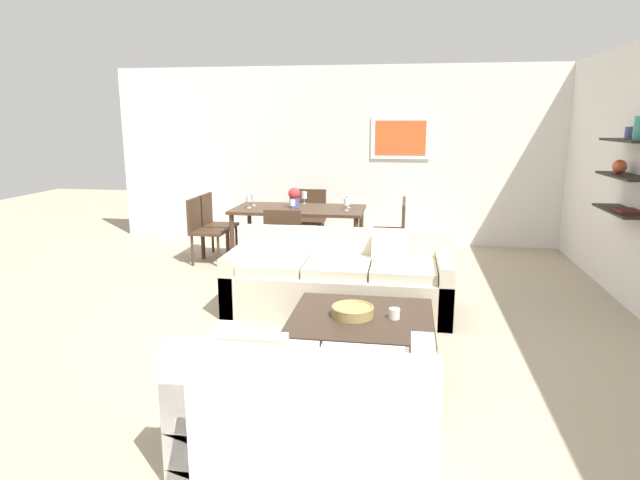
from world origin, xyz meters
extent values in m
plane|color=tan|center=(0.00, 0.00, 0.00)|extent=(18.00, 18.00, 0.00)
cube|color=silver|center=(0.30, 3.53, 1.35)|extent=(8.40, 0.06, 2.70)
cube|color=white|center=(0.60, 3.48, 1.63)|extent=(0.89, 0.02, 0.63)
cube|color=#E55926|center=(0.60, 3.47, 1.63)|extent=(0.75, 0.01, 0.51)
cube|color=black|center=(2.86, 0.90, 1.70)|extent=(0.28, 0.90, 0.02)
cube|color=black|center=(2.86, 0.90, 1.35)|extent=(0.28, 0.90, 0.02)
cube|color=black|center=(2.86, 0.90, 1.00)|extent=(0.28, 0.90, 0.02)
cylinder|color=teal|center=(2.86, 0.70, 1.82)|extent=(0.10, 0.10, 0.22)
sphere|color=#D85933|center=(2.86, 1.08, 1.43)|extent=(0.14, 0.14, 0.14)
cylinder|color=#4C518C|center=(2.86, 0.95, 1.77)|extent=(0.07, 0.07, 0.12)
cube|color=#4C1E19|center=(2.86, 0.75, 1.03)|extent=(0.20, 0.28, 0.03)
cube|color=beige|center=(0.07, 0.30, 0.21)|extent=(2.21, 0.90, 0.42)
cube|color=beige|center=(0.07, 0.67, 0.60)|extent=(2.21, 0.16, 0.36)
cube|color=beige|center=(-0.96, 0.30, 0.30)|extent=(0.14, 0.90, 0.60)
cube|color=beige|center=(1.11, 0.30, 0.30)|extent=(0.14, 0.90, 0.60)
cube|color=beige|center=(-0.57, 0.26, 0.47)|extent=(0.62, 0.70, 0.10)
cube|color=beige|center=(0.07, 0.26, 0.47)|extent=(0.62, 0.70, 0.10)
cube|color=beige|center=(0.72, 0.26, 0.47)|extent=(0.62, 0.70, 0.10)
cube|color=white|center=(0.57, 0.49, 0.60)|extent=(0.37, 0.15, 0.36)
cube|color=white|center=(0.21, -2.11, 0.21)|extent=(1.41, 0.90, 0.42)
cube|color=white|center=(0.21, -2.48, 0.60)|extent=(1.41, 0.16, 0.36)
cube|color=white|center=(0.85, -2.11, 0.30)|extent=(0.14, 0.90, 0.60)
cube|color=white|center=(-0.42, -2.11, 0.30)|extent=(0.14, 0.90, 0.60)
cube|color=white|center=(0.50, -2.07, 0.47)|extent=(0.54, 0.70, 0.10)
cube|color=white|center=(-0.07, -2.07, 0.47)|extent=(0.54, 0.70, 0.10)
cube|color=beige|center=(-0.06, -2.30, 0.60)|extent=(0.36, 0.13, 0.36)
cube|color=#38281E|center=(0.40, -0.85, 0.19)|extent=(1.12, 1.04, 0.38)
cylinder|color=#99844C|center=(0.33, -0.86, 0.42)|extent=(0.33, 0.33, 0.08)
torus|color=#99844C|center=(0.33, -0.86, 0.46)|extent=(0.34, 0.34, 0.02)
cylinder|color=silver|center=(0.66, -0.87, 0.42)|extent=(0.09, 0.09, 0.08)
cube|color=#422D1E|center=(-0.69, 2.11, 0.73)|extent=(1.73, 0.92, 0.04)
cylinder|color=#422D1E|center=(-1.50, 1.71, 0.35)|extent=(0.06, 0.06, 0.71)
cylinder|color=#422D1E|center=(0.11, 1.71, 0.35)|extent=(0.06, 0.06, 0.71)
cylinder|color=#422D1E|center=(-1.50, 2.51, 0.35)|extent=(0.06, 0.06, 0.71)
cylinder|color=#422D1E|center=(0.11, 2.51, 0.35)|extent=(0.06, 0.06, 0.71)
cube|color=#422D1E|center=(-0.69, 1.33, 0.43)|extent=(0.44, 0.44, 0.04)
cube|color=#422D1E|center=(-0.69, 1.13, 0.67)|extent=(0.44, 0.04, 0.43)
cylinder|color=#422D1E|center=(-0.51, 1.51, 0.21)|extent=(0.04, 0.04, 0.41)
cylinder|color=#422D1E|center=(-0.87, 1.51, 0.21)|extent=(0.04, 0.04, 0.41)
cylinder|color=#422D1E|center=(-0.51, 1.15, 0.21)|extent=(0.04, 0.04, 0.41)
cylinder|color=#422D1E|center=(-0.87, 1.15, 0.21)|extent=(0.04, 0.04, 0.41)
cube|color=#422D1E|center=(-0.69, 2.89, 0.43)|extent=(0.44, 0.44, 0.04)
cube|color=#422D1E|center=(-0.69, 3.09, 0.67)|extent=(0.44, 0.04, 0.43)
cylinder|color=#422D1E|center=(-0.87, 2.71, 0.21)|extent=(0.04, 0.04, 0.41)
cylinder|color=#422D1E|center=(-0.51, 2.71, 0.21)|extent=(0.04, 0.04, 0.41)
cylinder|color=#422D1E|center=(-0.87, 3.07, 0.21)|extent=(0.04, 0.04, 0.41)
cylinder|color=#422D1E|center=(-0.51, 3.07, 0.21)|extent=(0.04, 0.04, 0.41)
cube|color=#422D1E|center=(0.49, 2.32, 0.43)|extent=(0.44, 0.44, 0.04)
cube|color=#422D1E|center=(0.69, 2.32, 0.67)|extent=(0.04, 0.44, 0.43)
cylinder|color=#422D1E|center=(0.31, 2.50, 0.21)|extent=(0.04, 0.04, 0.41)
cylinder|color=#422D1E|center=(0.31, 2.14, 0.21)|extent=(0.04, 0.04, 0.41)
cylinder|color=#422D1E|center=(0.67, 2.50, 0.21)|extent=(0.04, 0.04, 0.41)
cylinder|color=#422D1E|center=(0.67, 2.14, 0.21)|extent=(0.04, 0.04, 0.41)
cube|color=#422D1E|center=(-1.88, 2.32, 0.43)|extent=(0.44, 0.44, 0.04)
cube|color=#422D1E|center=(-2.08, 2.32, 0.67)|extent=(0.04, 0.44, 0.43)
cylinder|color=#422D1E|center=(-1.70, 2.14, 0.21)|extent=(0.04, 0.04, 0.41)
cylinder|color=#422D1E|center=(-1.70, 2.50, 0.21)|extent=(0.04, 0.04, 0.41)
cylinder|color=#422D1E|center=(-2.06, 2.14, 0.21)|extent=(0.04, 0.04, 0.41)
cylinder|color=#422D1E|center=(-2.06, 2.50, 0.21)|extent=(0.04, 0.04, 0.41)
cube|color=#422D1E|center=(-1.88, 1.90, 0.43)|extent=(0.44, 0.44, 0.04)
cube|color=#422D1E|center=(-2.08, 1.90, 0.67)|extent=(0.04, 0.44, 0.43)
cylinder|color=#422D1E|center=(-1.70, 1.72, 0.21)|extent=(0.04, 0.04, 0.41)
cylinder|color=#422D1E|center=(-1.70, 2.08, 0.21)|extent=(0.04, 0.04, 0.41)
cylinder|color=#422D1E|center=(-2.06, 1.72, 0.21)|extent=(0.04, 0.04, 0.41)
cylinder|color=#422D1E|center=(-2.06, 2.08, 0.21)|extent=(0.04, 0.04, 0.41)
cube|color=#422D1E|center=(0.49, 1.90, 0.43)|extent=(0.44, 0.44, 0.04)
cube|color=#422D1E|center=(0.69, 1.90, 0.67)|extent=(0.04, 0.44, 0.43)
cylinder|color=#422D1E|center=(0.31, 2.08, 0.21)|extent=(0.04, 0.04, 0.41)
cylinder|color=#422D1E|center=(0.31, 1.72, 0.21)|extent=(0.04, 0.04, 0.41)
cylinder|color=#422D1E|center=(0.67, 2.08, 0.21)|extent=(0.04, 0.04, 0.41)
cylinder|color=#422D1E|center=(0.67, 1.72, 0.21)|extent=(0.04, 0.04, 0.41)
cylinder|color=silver|center=(-1.34, 2.22, 0.75)|extent=(0.06, 0.06, 0.01)
cylinder|color=silver|center=(-1.34, 2.22, 0.79)|extent=(0.01, 0.01, 0.07)
cylinder|color=silver|center=(-1.34, 2.22, 0.87)|extent=(0.07, 0.07, 0.09)
cylinder|color=silver|center=(-0.69, 1.71, 0.75)|extent=(0.06, 0.06, 0.01)
cylinder|color=silver|center=(-0.69, 1.71, 0.80)|extent=(0.01, 0.01, 0.08)
cylinder|color=silver|center=(-0.69, 1.71, 0.88)|extent=(0.07, 0.07, 0.08)
cylinder|color=silver|center=(-1.34, 2.00, 0.75)|extent=(0.06, 0.06, 0.01)
cylinder|color=silver|center=(-1.34, 2.00, 0.80)|extent=(0.01, 0.01, 0.08)
cylinder|color=silver|center=(-1.34, 2.00, 0.88)|extent=(0.07, 0.07, 0.08)
cylinder|color=silver|center=(-0.69, 2.51, 0.75)|extent=(0.06, 0.06, 0.01)
cylinder|color=silver|center=(-0.69, 2.51, 0.79)|extent=(0.01, 0.01, 0.06)
cylinder|color=silver|center=(-0.69, 2.51, 0.87)|extent=(0.07, 0.07, 0.10)
cylinder|color=silver|center=(-0.04, 2.00, 0.75)|extent=(0.06, 0.06, 0.01)
cylinder|color=silver|center=(-0.04, 2.00, 0.79)|extent=(0.01, 0.01, 0.06)
cylinder|color=silver|center=(-0.04, 2.00, 0.86)|extent=(0.07, 0.07, 0.09)
cylinder|color=silver|center=(-0.04, 2.22, 0.75)|extent=(0.06, 0.06, 0.01)
cylinder|color=silver|center=(-0.04, 2.22, 0.79)|extent=(0.01, 0.01, 0.06)
cylinder|color=silver|center=(-0.04, 2.22, 0.86)|extent=(0.07, 0.07, 0.09)
cylinder|color=#4C518C|center=(-0.76, 2.13, 0.81)|extent=(0.13, 0.13, 0.13)
sphere|color=red|center=(-0.76, 2.13, 0.94)|extent=(0.16, 0.16, 0.16)
camera|label=1|loc=(0.72, -4.91, 1.89)|focal=30.49mm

